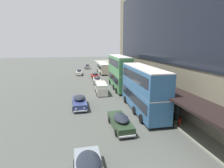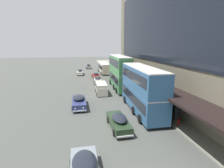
{
  "view_description": "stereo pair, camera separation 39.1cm",
  "coord_description": "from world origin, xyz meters",
  "px_view_note": "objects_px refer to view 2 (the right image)",
  "views": [
    {
      "loc": [
        -3.97,
        -6.87,
        8.46
      ],
      "look_at": [
        1.96,
        21.7,
        1.89
      ],
      "focal_mm": 28.0,
      "sensor_mm": 36.0,
      "label": 1
    },
    {
      "loc": [
        -3.58,
        -6.95,
        8.46
      ],
      "look_at": [
        1.96,
        21.7,
        1.89
      ],
      "focal_mm": 28.0,
      "sensor_mm": 36.0,
      "label": 2
    }
  ],
  "objects_px": {
    "transit_bus_kerbside_rear": "(119,71)",
    "vw_van": "(101,88)",
    "sedan_second_near": "(79,101)",
    "sedan_oncoming_rear": "(96,75)",
    "transit_bus_kerbside_front": "(142,88)",
    "transit_bus_kerbside_far": "(104,67)",
    "sedan_trailing_mid": "(80,72)",
    "sedan_lead_near": "(119,122)",
    "pedestrian_at_kerb": "(177,112)",
    "fire_hydrant": "(179,122)",
    "sedan_oncoming_front": "(88,66)",
    "sedan_lead_mid": "(98,80)"
  },
  "relations": [
    {
      "from": "transit_bus_kerbside_front",
      "to": "sedan_lead_near",
      "type": "bearing_deg",
      "value": -134.17
    },
    {
      "from": "transit_bus_kerbside_far",
      "to": "fire_hydrant",
      "type": "xyz_separation_m",
      "value": [
        2.56,
        -36.67,
        -1.3
      ]
    },
    {
      "from": "transit_bus_kerbside_far",
      "to": "sedan_trailing_mid",
      "type": "bearing_deg",
      "value": -167.99
    },
    {
      "from": "transit_bus_kerbside_far",
      "to": "vw_van",
      "type": "relative_size",
      "value": 2.22
    },
    {
      "from": "sedan_second_near",
      "to": "sedan_lead_near",
      "type": "height_order",
      "value": "sedan_second_near"
    },
    {
      "from": "sedan_lead_near",
      "to": "sedan_second_near",
      "type": "bearing_deg",
      "value": 118.75
    },
    {
      "from": "sedan_oncoming_rear",
      "to": "sedan_lead_near",
      "type": "bearing_deg",
      "value": -91.07
    },
    {
      "from": "transit_bus_kerbside_front",
      "to": "sedan_lead_mid",
      "type": "distance_m",
      "value": 18.57
    },
    {
      "from": "transit_bus_kerbside_front",
      "to": "transit_bus_kerbside_rear",
      "type": "bearing_deg",
      "value": 89.82
    },
    {
      "from": "transit_bus_kerbside_front",
      "to": "sedan_oncoming_rear",
      "type": "xyz_separation_m",
      "value": [
        -3.43,
        24.38,
        -2.41
      ]
    },
    {
      "from": "sedan_lead_mid",
      "to": "vw_van",
      "type": "bearing_deg",
      "value": -92.24
    },
    {
      "from": "transit_bus_kerbside_rear",
      "to": "sedan_oncoming_rear",
      "type": "distance_m",
      "value": 12.57
    },
    {
      "from": "transit_bus_kerbside_front",
      "to": "vw_van",
      "type": "xyz_separation_m",
      "value": [
        -4.0,
        9.27,
        -2.03
      ]
    },
    {
      "from": "sedan_trailing_mid",
      "to": "sedan_oncoming_front",
      "type": "distance_m",
      "value": 13.57
    },
    {
      "from": "sedan_second_near",
      "to": "sedan_oncoming_front",
      "type": "distance_m",
      "value": 40.6
    },
    {
      "from": "transit_bus_kerbside_far",
      "to": "sedan_trailing_mid",
      "type": "distance_m",
      "value": 7.45
    },
    {
      "from": "sedan_trailing_mid",
      "to": "sedan_oncoming_rear",
      "type": "distance_m",
      "value": 7.17
    },
    {
      "from": "vw_van",
      "to": "fire_hydrant",
      "type": "distance_m",
      "value": 15.44
    },
    {
      "from": "sedan_lead_mid",
      "to": "sedan_oncoming_rear",
      "type": "height_order",
      "value": "sedan_lead_mid"
    },
    {
      "from": "transit_bus_kerbside_rear",
      "to": "vw_van",
      "type": "relative_size",
      "value": 2.51
    },
    {
      "from": "vw_van",
      "to": "fire_hydrant",
      "type": "bearing_deg",
      "value": -65.44
    },
    {
      "from": "transit_bus_kerbside_rear",
      "to": "vw_van",
      "type": "bearing_deg",
      "value": -140.46
    },
    {
      "from": "sedan_oncoming_rear",
      "to": "fire_hydrant",
      "type": "height_order",
      "value": "sedan_oncoming_rear"
    },
    {
      "from": "sedan_oncoming_rear",
      "to": "vw_van",
      "type": "height_order",
      "value": "vw_van"
    },
    {
      "from": "sedan_oncoming_rear",
      "to": "sedan_lead_near",
      "type": "height_order",
      "value": "sedan_lead_near"
    },
    {
      "from": "sedan_lead_mid",
      "to": "sedan_lead_near",
      "type": "relative_size",
      "value": 0.93
    },
    {
      "from": "sedan_trailing_mid",
      "to": "vw_van",
      "type": "height_order",
      "value": "vw_van"
    },
    {
      "from": "transit_bus_kerbside_front",
      "to": "transit_bus_kerbside_far",
      "type": "bearing_deg",
      "value": 90.27
    },
    {
      "from": "sedan_lead_near",
      "to": "pedestrian_at_kerb",
      "type": "relative_size",
      "value": 2.71
    },
    {
      "from": "sedan_second_near",
      "to": "sedan_oncoming_rear",
      "type": "height_order",
      "value": "sedan_second_near"
    },
    {
      "from": "transit_bus_kerbside_rear",
      "to": "pedestrian_at_kerb",
      "type": "distance_m",
      "value": 16.7
    },
    {
      "from": "sedan_trailing_mid",
      "to": "sedan_second_near",
      "type": "bearing_deg",
      "value": -91.16
    },
    {
      "from": "fire_hydrant",
      "to": "pedestrian_at_kerb",
      "type": "bearing_deg",
      "value": 71.72
    },
    {
      "from": "transit_bus_kerbside_rear",
      "to": "transit_bus_kerbside_far",
      "type": "relative_size",
      "value": 1.13
    },
    {
      "from": "sedan_lead_near",
      "to": "sedan_oncoming_front",
      "type": "height_order",
      "value": "sedan_oncoming_front"
    },
    {
      "from": "vw_van",
      "to": "sedan_lead_near",
      "type": "bearing_deg",
      "value": -89.85
    },
    {
      "from": "transit_bus_kerbside_rear",
      "to": "vw_van",
      "type": "xyz_separation_m",
      "value": [
        -4.04,
        -3.34,
        -2.34
      ]
    },
    {
      "from": "sedan_trailing_mid",
      "to": "pedestrian_at_kerb",
      "type": "height_order",
      "value": "pedestrian_at_kerb"
    },
    {
      "from": "sedan_lead_mid",
      "to": "sedan_oncoming_front",
      "type": "relative_size",
      "value": 0.97
    },
    {
      "from": "transit_bus_kerbside_rear",
      "to": "transit_bus_kerbside_far",
      "type": "distance_m",
      "value": 19.37
    },
    {
      "from": "sedan_lead_near",
      "to": "fire_hydrant",
      "type": "xyz_separation_m",
      "value": [
        6.38,
        -0.68,
        -0.26
      ]
    },
    {
      "from": "sedan_oncoming_front",
      "to": "pedestrian_at_kerb",
      "type": "xyz_separation_m",
      "value": [
        6.94,
        -47.27,
        0.38
      ]
    },
    {
      "from": "transit_bus_kerbside_front",
      "to": "sedan_oncoming_rear",
      "type": "distance_m",
      "value": 24.74
    },
    {
      "from": "sedan_oncoming_rear",
      "to": "vw_van",
      "type": "relative_size",
      "value": 0.99
    },
    {
      "from": "transit_bus_kerbside_front",
      "to": "sedan_oncoming_front",
      "type": "height_order",
      "value": "transit_bus_kerbside_front"
    },
    {
      "from": "fire_hydrant",
      "to": "vw_van",
      "type": "bearing_deg",
      "value": 114.56
    },
    {
      "from": "transit_bus_kerbside_front",
      "to": "sedan_oncoming_front",
      "type": "bearing_deg",
      "value": 95.49
    },
    {
      "from": "sedan_lead_mid",
      "to": "fire_hydrant",
      "type": "xyz_separation_m",
      "value": [
        6.07,
        -22.81,
        -0.29
      ]
    },
    {
      "from": "sedan_lead_mid",
      "to": "vw_van",
      "type": "distance_m",
      "value": 8.79
    },
    {
      "from": "sedan_second_near",
      "to": "sedan_oncoming_rear",
      "type": "distance_m",
      "value": 21.71
    }
  ]
}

